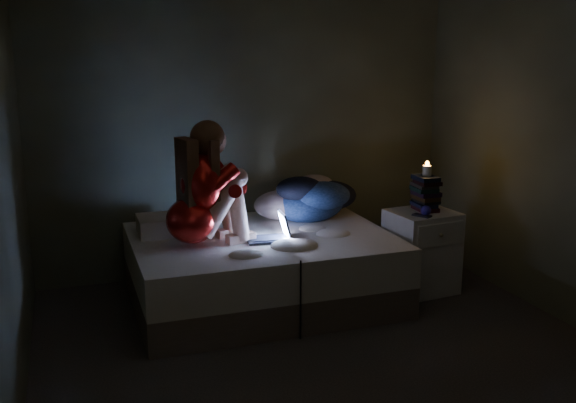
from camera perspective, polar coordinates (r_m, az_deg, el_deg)
name	(u,v)px	position (r m, az deg, el deg)	size (l,w,h in m)	color
floor	(333,362)	(4.23, 3.92, -13.77)	(3.60, 3.80, 0.02)	black
wall_back	(247,122)	(5.61, -3.56, 6.94)	(3.60, 0.02, 2.60)	#3B3F2E
bed	(262,268)	(5.04, -2.31, -5.85)	(1.92, 1.44, 0.53)	beige
pillow	(169,224)	(5.08, -10.30, -1.97)	(0.47, 0.34, 0.14)	silver
woman	(190,185)	(4.62, -8.51, 1.45)	(0.56, 0.36, 0.90)	#990A09
laptop	(267,226)	(4.79, -1.84, -2.16)	(0.32, 0.22, 0.22)	black
clothes_pile	(307,196)	(5.40, 1.70, 0.49)	(0.64, 0.51, 0.38)	#0D213E
nightstand	(421,251)	(5.34, 11.54, -4.28)	(0.49, 0.44, 0.66)	silver
book_stack	(426,194)	(5.27, 11.93, 0.61)	(0.19, 0.25, 0.26)	black
candle	(427,173)	(5.24, 12.02, 2.42)	(0.07, 0.07, 0.08)	beige
phone	(420,215)	(5.11, 11.41, -1.20)	(0.07, 0.14, 0.01)	black
blue_orb	(424,211)	(5.12, 11.78, -0.78)	(0.08, 0.08, 0.08)	navy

